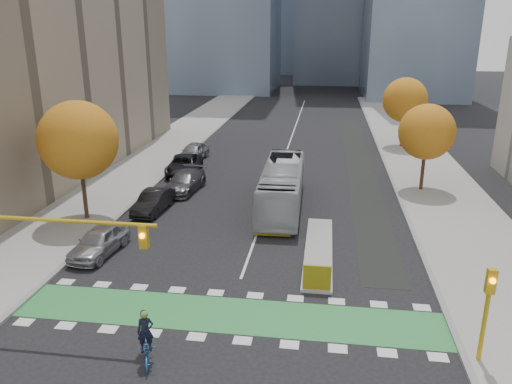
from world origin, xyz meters
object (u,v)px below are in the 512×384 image
(traffic_signal_west, at_px, (32,242))
(parked_car_a, at_px, (99,241))
(hazard_board, at_px, (317,278))
(parked_car_b, at_px, (153,201))
(tree_west, at_px, (78,140))
(parked_car_d, at_px, (184,165))
(tree_east_near, at_px, (427,132))
(tree_east_far, at_px, (405,100))
(parked_car_e, at_px, (193,152))
(cyclist, at_px, (147,345))
(parked_car_c, at_px, (185,182))
(traffic_signal_east, at_px, (488,302))
(bus, at_px, (282,186))

(traffic_signal_west, height_order, parked_car_a, traffic_signal_west)
(hazard_board, height_order, parked_car_b, parked_car_b)
(tree_west, xyz_separation_m, parked_car_d, (3.48, 12.22, -4.79))
(tree_west, bearing_deg, parked_car_d, 74.13)
(traffic_signal_west, bearing_deg, tree_east_near, 48.48)
(tree_east_far, bearing_deg, tree_west, -133.30)
(parked_car_a, bearing_deg, hazard_board, -6.19)
(parked_car_a, xyz_separation_m, parked_car_e, (-0.29, 22.32, 0.04))
(parked_car_b, bearing_deg, cyclist, -67.73)
(parked_car_d, bearing_deg, hazard_board, -63.55)
(tree_west, distance_m, cyclist, 17.84)
(parked_car_a, distance_m, parked_car_e, 22.32)
(parked_car_c, bearing_deg, traffic_signal_west, -86.39)
(tree_east_far, relative_size, traffic_signal_east, 1.87)
(parked_car_d, relative_size, parked_car_e, 1.19)
(tree_east_near, height_order, tree_east_far, tree_east_far)
(parked_car_e, bearing_deg, tree_east_near, -11.67)
(tree_east_far, distance_m, parked_car_c, 27.47)
(traffic_signal_east, bearing_deg, tree_east_near, 86.19)
(parked_car_c, distance_m, parked_car_d, 5.21)
(hazard_board, xyz_separation_m, parked_car_c, (-11.06, 15.02, -0.01))
(tree_east_near, xyz_separation_m, parked_car_e, (-21.00, 7.22, -4.01))
(tree_west, height_order, parked_car_d, tree_west)
(tree_east_far, relative_size, parked_car_e, 1.53)
(bus, relative_size, parked_car_b, 2.55)
(cyclist, relative_size, parked_car_d, 0.38)
(parked_car_a, bearing_deg, tree_east_near, 41.92)
(parked_car_b, bearing_deg, parked_car_e, 97.93)
(tree_west, bearing_deg, tree_east_far, 46.70)
(hazard_board, height_order, traffic_signal_east, traffic_signal_east)
(traffic_signal_east, relative_size, parked_car_d, 0.69)
(tree_east_far, relative_size, parked_car_d, 1.29)
(tree_east_near, bearing_deg, bus, -152.75)
(tree_west, xyz_separation_m, cyclist, (9.50, -14.30, -4.85))
(tree_east_near, bearing_deg, parked_car_b, -158.72)
(cyclist, bearing_deg, parked_car_d, 82.81)
(tree_east_near, distance_m, parked_car_d, 21.04)
(parked_car_c, bearing_deg, parked_car_d, 112.50)
(parked_car_b, bearing_deg, hazard_board, -35.98)
(tree_east_near, xyz_separation_m, parked_car_d, (-20.52, 2.22, -4.04))
(parked_car_a, height_order, parked_car_b, parked_car_a)
(parked_car_c, height_order, parked_car_e, parked_car_e)
(parked_car_b, bearing_deg, parked_car_c, 83.69)
(parked_car_b, bearing_deg, tree_east_near, 25.26)
(tree_east_far, bearing_deg, hazard_board, -104.12)
(bus, xyz_separation_m, parked_car_d, (-9.65, 7.83, -0.83))
(parked_car_b, bearing_deg, tree_west, -147.17)
(parked_car_e, bearing_deg, traffic_signal_west, -80.63)
(tree_east_far, bearing_deg, parked_car_d, -146.77)
(tree_east_near, relative_size, traffic_signal_west, 0.83)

